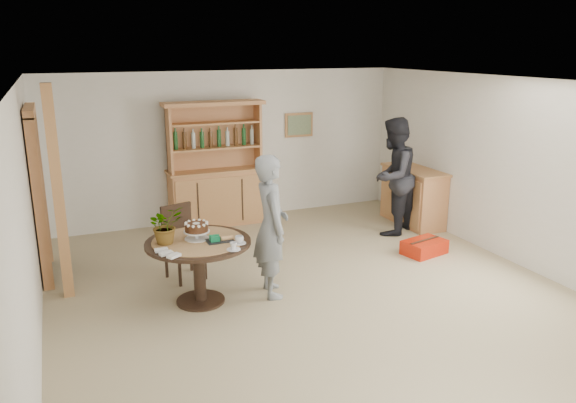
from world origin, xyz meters
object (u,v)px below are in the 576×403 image
at_px(red_suitcase, 424,247).
at_px(hutch, 216,184).
at_px(sideboard, 413,196).
at_px(dining_chair, 181,237).
at_px(dining_table, 199,253).
at_px(teen_boy, 271,226).
at_px(adult_person, 393,176).

bearing_deg(red_suitcase, hutch, 120.09).
bearing_deg(sideboard, dining_chair, -169.53).
distance_m(dining_table, red_suitcase, 3.40).
xyz_separation_m(dining_chair, teen_boy, (0.87, -0.93, 0.32)).
relative_size(sideboard, dining_chair, 1.33).
bearing_deg(red_suitcase, dining_chair, 158.02).
relative_size(hutch, red_suitcase, 3.02).
distance_m(dining_table, dining_chair, 0.83).
height_order(dining_chair, teen_boy, teen_boy).
xyz_separation_m(dining_chair, red_suitcase, (3.37, -0.53, -0.43)).
xyz_separation_m(hutch, sideboard, (3.04, -1.24, -0.22)).
bearing_deg(dining_chair, red_suitcase, -24.96).
distance_m(teen_boy, red_suitcase, 2.64).
bearing_deg(adult_person, dining_table, -11.60).
xyz_separation_m(sideboard, dining_chair, (-4.05, -0.75, 0.06)).
xyz_separation_m(sideboard, dining_table, (-4.03, -1.58, 0.13)).
bearing_deg(adult_person, red_suitcase, 53.40).
bearing_deg(dining_chair, hutch, 46.99).
height_order(hutch, dining_chair, hutch).
xyz_separation_m(sideboard, adult_person, (-0.60, -0.27, 0.45)).
bearing_deg(sideboard, hutch, 157.79).
relative_size(dining_chair, adult_person, 0.51).
bearing_deg(hutch, dining_table, -109.36).
xyz_separation_m(dining_table, red_suitcase, (3.35, 0.30, -0.50)).
bearing_deg(hutch, red_suitcase, -46.83).
distance_m(sideboard, adult_person, 0.80).
xyz_separation_m(dining_table, dining_chair, (-0.02, 0.83, -0.07)).
relative_size(dining_table, teen_boy, 0.71).
relative_size(hutch, sideboard, 1.62).
height_order(hutch, sideboard, hutch).
xyz_separation_m(dining_table, teen_boy, (0.85, -0.10, 0.25)).
height_order(sideboard, red_suitcase, sideboard).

